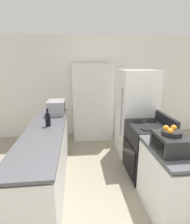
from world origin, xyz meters
TOP-DOWN VIEW (x-y plane):
  - wall_back at (0.00, 3.37)m, footprint 7.00×0.06m
  - counter_left at (-0.85, 1.35)m, footprint 0.60×2.51m
  - counter_right at (0.85, 0.55)m, footprint 0.60×0.90m
  - pantry_cabinet at (0.08, 3.08)m, footprint 1.00×0.50m
  - stove at (0.87, 1.39)m, footprint 0.66×0.75m
  - refrigerator at (0.90, 2.18)m, footprint 0.73×0.74m
  - microwave at (-0.75, 2.26)m, footprint 0.34×0.46m
  - wine_bottle at (-0.81, 1.53)m, footprint 0.09×0.09m
  - toaster_oven at (0.74, 0.49)m, footprint 0.34×0.41m
  - fruit_bowl at (0.74, 0.50)m, footprint 0.22×0.22m

SIDE VIEW (x-z plane):
  - counter_right at x=0.85m, z-range -0.02..0.90m
  - counter_left at x=-0.85m, z-range -0.02..0.90m
  - stove at x=0.87m, z-range -0.07..1.01m
  - refrigerator at x=0.90m, z-range 0.00..1.80m
  - pantry_cabinet at x=0.08m, z-range 0.00..1.92m
  - toaster_oven at x=0.74m, z-range 0.92..1.13m
  - wine_bottle at x=-0.81m, z-range 0.88..1.18m
  - microwave at x=-0.75m, z-range 0.92..1.19m
  - fruit_bowl at x=0.74m, z-range 1.11..1.21m
  - wall_back at x=0.00m, z-range 0.00..2.60m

